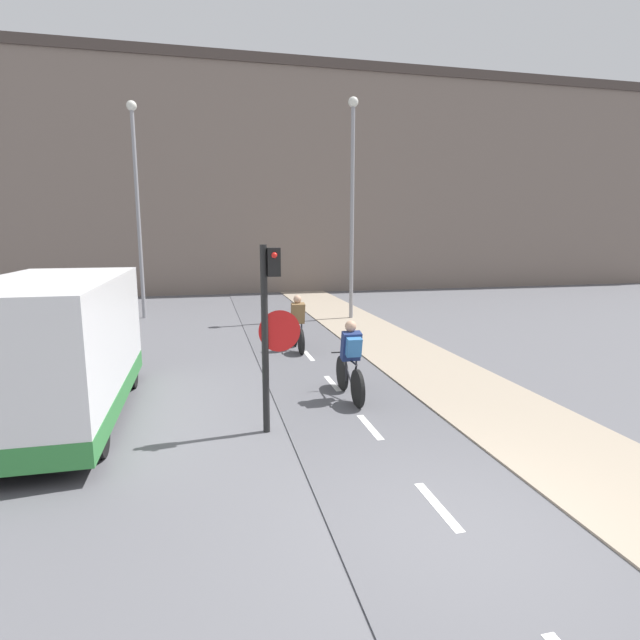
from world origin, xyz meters
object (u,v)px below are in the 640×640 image
traffic_light_pole (270,318)px  van (55,352)px  street_lamp_far (137,191)px  street_lamp_sidewalk (352,190)px  cyclist_near (350,363)px  cyclist_far (298,326)px

traffic_light_pole → van: size_ratio=0.58×
traffic_light_pole → street_lamp_far: (-3.28, 12.08, 2.82)m
van → street_lamp_far: bearing=88.8°
street_lamp_sidewalk → cyclist_near: 10.03m
traffic_light_pole → street_lamp_far: bearing=105.2°
cyclist_near → van: bearing=179.6°
traffic_light_pole → street_lamp_far: street_lamp_far is taller
cyclist_far → van: 6.52m
cyclist_far → street_lamp_sidewalk: bearing=57.7°
traffic_light_pole → cyclist_far: traffic_light_pole is taller
street_lamp_far → cyclist_far: street_lamp_far is taller
cyclist_near → cyclist_far: (-0.25, 4.25, -0.05)m
cyclist_far → traffic_light_pole: bearing=-104.8°
street_lamp_sidewalk → street_lamp_far: bearing=165.3°
street_lamp_far → cyclist_near: 12.55m
street_lamp_sidewalk → cyclist_far: street_lamp_sidewalk is taller
street_lamp_far → street_lamp_sidewalk: size_ratio=0.99×
traffic_light_pole → street_lamp_sidewalk: (4.34, 10.08, 2.86)m
traffic_light_pole → van: (-3.50, 1.31, -0.67)m
street_lamp_sidewalk → traffic_light_pole: bearing=-113.3°
traffic_light_pole → cyclist_far: size_ratio=1.75×
traffic_light_pole → cyclist_far: 5.83m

